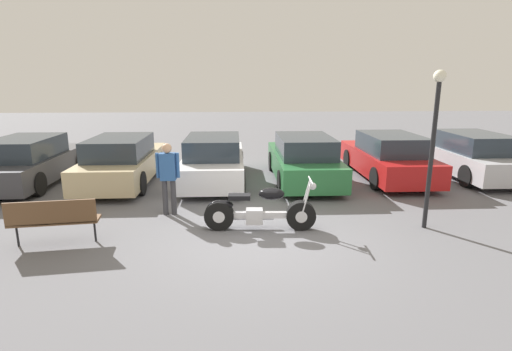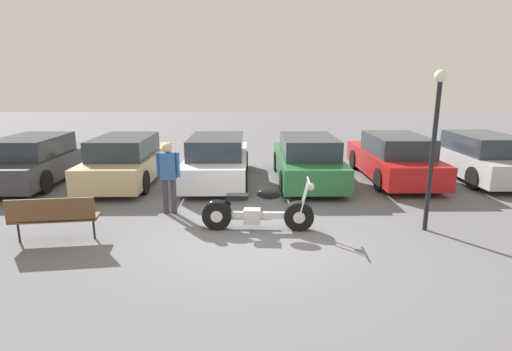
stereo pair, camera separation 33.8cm
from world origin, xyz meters
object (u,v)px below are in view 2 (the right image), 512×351
(parked_car_silver, at_px, (478,157))
(person_standing, at_px, (168,172))
(parked_car_champagne, at_px, (128,160))
(parked_car_red, at_px, (393,158))
(parked_car_green, at_px, (307,160))
(park_bench, at_px, (53,215))
(lamp_post, at_px, (435,130))
(motorcycle, at_px, (256,211))
(parked_car_dark_grey, at_px, (38,160))
(parked_car_white, at_px, (218,160))

(parked_car_silver, distance_m, person_standing, 9.43)
(parked_car_champagne, distance_m, parked_car_red, 7.99)
(parked_car_green, distance_m, person_standing, 4.55)
(park_bench, bearing_deg, parked_car_green, 40.17)
(parked_car_green, xyz_separation_m, lamp_post, (1.88, -3.97, 1.40))
(motorcycle, bearing_deg, park_bench, -170.75)
(parked_car_red, relative_size, lamp_post, 1.42)
(parked_car_dark_grey, distance_m, lamp_post, 10.77)
(lamp_post, height_order, person_standing, lamp_post)
(parked_car_silver, height_order, lamp_post, lamp_post)
(person_standing, bearing_deg, motorcycle, -27.80)
(parked_car_green, relative_size, lamp_post, 1.42)
(parked_car_green, height_order, lamp_post, lamp_post)
(parked_car_silver, bearing_deg, parked_car_champagne, -178.18)
(motorcycle, height_order, parked_car_white, parked_car_white)
(parked_car_champagne, bearing_deg, motorcycle, -46.45)
(parked_car_dark_grey, bearing_deg, parked_car_red, 0.77)
(parked_car_champagne, bearing_deg, parked_car_white, 0.44)
(parked_car_silver, distance_m, lamp_post, 5.74)
(parked_car_silver, bearing_deg, motorcycle, -148.11)
(parked_car_dark_grey, relative_size, parked_car_green, 1.00)
(park_bench, relative_size, person_standing, 0.97)
(motorcycle, distance_m, parked_car_silver, 8.13)
(parked_car_silver, height_order, person_standing, person_standing)
(parked_car_white, bearing_deg, lamp_post, -41.71)
(parked_car_dark_grey, xyz_separation_m, parked_car_green, (7.99, -0.11, 0.00))
(parked_car_green, bearing_deg, motorcycle, -111.91)
(parked_car_red, bearing_deg, parked_car_silver, 3.00)
(parked_car_white, bearing_deg, person_standing, -106.21)
(parked_car_champagne, relative_size, parked_car_silver, 1.00)
(park_bench, height_order, lamp_post, lamp_post)
(motorcycle, relative_size, parked_car_champagne, 0.51)
(motorcycle, bearing_deg, person_standing, 152.20)
(parked_car_red, xyz_separation_m, person_standing, (-6.18, -3.12, 0.31))
(parked_car_champagne, height_order, parked_car_white, same)
(parked_car_dark_grey, bearing_deg, lamp_post, -22.47)
(parked_car_dark_grey, bearing_deg, park_bench, -60.28)
(parked_car_green, bearing_deg, person_standing, -140.78)
(parked_car_dark_grey, xyz_separation_m, parked_car_silver, (13.32, 0.28, 0.00))
(parked_car_white, xyz_separation_m, park_bench, (-2.69, -4.59, -0.11))
(motorcycle, height_order, parked_car_silver, parked_car_silver)
(parked_car_champagne, bearing_deg, park_bench, -90.29)
(motorcycle, bearing_deg, parked_car_silver, 31.89)
(parked_car_green, bearing_deg, parked_car_champagne, 179.45)
(parked_car_champagne, relative_size, parked_car_white, 1.00)
(parked_car_green, relative_size, parked_car_silver, 1.00)
(motorcycle, distance_m, parked_car_white, 4.13)
(motorcycle, relative_size, lamp_post, 0.71)
(parked_car_red, relative_size, park_bench, 2.83)
(parked_car_green, bearing_deg, park_bench, -139.83)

